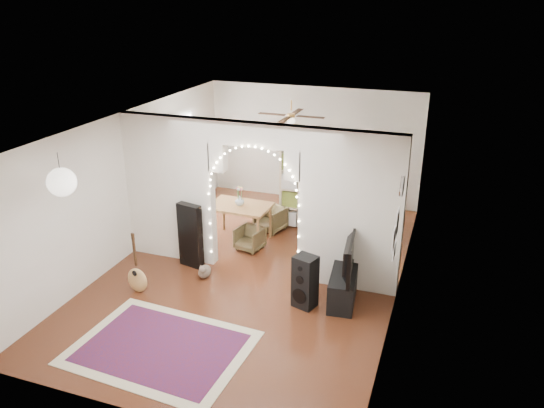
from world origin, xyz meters
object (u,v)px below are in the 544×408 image
(bookcase, at_px, (320,191))
(dining_chair_left, at_px, (270,219))
(dining_chair_right, at_px, (250,238))
(floor_speaker, at_px, (305,282))
(media_console, at_px, (343,287))
(dining_table, at_px, (240,209))
(acoustic_guitar, at_px, (136,271))

(bookcase, relative_size, dining_chair_left, 2.99)
(dining_chair_right, bearing_deg, floor_speaker, -33.24)
(media_console, bearing_deg, dining_chair_left, 126.42)
(floor_speaker, relative_size, dining_table, 0.72)
(acoustic_guitar, height_order, dining_chair_right, acoustic_guitar)
(floor_speaker, relative_size, bookcase, 0.52)
(acoustic_guitar, bearing_deg, media_console, 31.14)
(bookcase, height_order, dining_table, bookcase)
(acoustic_guitar, xyz_separation_m, floor_speaker, (2.74, 0.52, 0.04))
(bookcase, distance_m, dining_chair_left, 1.19)
(bookcase, bearing_deg, dining_table, -117.21)
(acoustic_guitar, relative_size, dining_chair_right, 1.85)
(dining_table, bearing_deg, media_console, -30.87)
(acoustic_guitar, xyz_separation_m, dining_chair_left, (1.25, 3.07, -0.14))
(dining_chair_right, bearing_deg, dining_chair_left, 97.40)
(bookcase, distance_m, dining_table, 1.74)
(floor_speaker, bearing_deg, dining_chair_left, 138.06)
(dining_table, bearing_deg, bookcase, 40.33)
(acoustic_guitar, relative_size, dining_table, 0.75)
(floor_speaker, distance_m, dining_chair_right, 2.24)
(dining_chair_left, bearing_deg, acoustic_guitar, -94.37)
(dining_table, xyz_separation_m, dining_chair_left, (0.41, 0.65, -0.43))
(floor_speaker, distance_m, dining_table, 2.70)
(media_console, distance_m, dining_chair_right, 2.44)
(media_console, distance_m, bookcase, 2.91)
(dining_chair_left, height_order, dining_chair_right, dining_chair_left)
(acoustic_guitar, bearing_deg, bookcase, 74.31)
(acoustic_guitar, distance_m, floor_speaker, 2.78)
(acoustic_guitar, xyz_separation_m, bookcase, (2.19, 3.50, 0.44))
(media_console, height_order, dining_table, dining_table)
(media_console, xyz_separation_m, dining_chair_right, (-2.11, 1.24, -0.03))
(dining_table, relative_size, dining_chair_right, 2.48)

